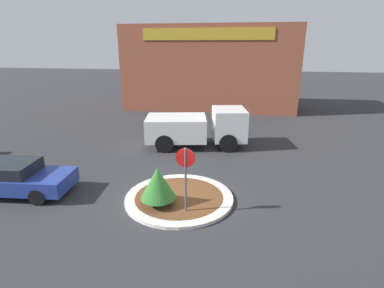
{
  "coord_description": "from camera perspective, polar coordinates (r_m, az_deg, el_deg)",
  "views": [
    {
      "loc": [
        2.08,
        -9.72,
        5.45
      ],
      "look_at": [
        0.04,
        2.65,
        1.3
      ],
      "focal_mm": 28.0,
      "sensor_mm": 36.0,
      "label": 1
    }
  ],
  "objects": [
    {
      "name": "stop_sign",
      "position": [
        9.71,
        -1.24,
        -4.93
      ],
      "size": [
        0.64,
        0.07,
        2.37
      ],
      "color": "#4C4C51",
      "rests_on": "ground_plane"
    },
    {
      "name": "storefront_building",
      "position": [
        27.75,
        3.53,
        14.34
      ],
      "size": [
        14.7,
        6.07,
        7.09
      ],
      "color": "brown",
      "rests_on": "ground_plane"
    },
    {
      "name": "island_shrub",
      "position": [
        10.46,
        -6.53,
        -7.37
      ],
      "size": [
        1.23,
        1.23,
        1.38
      ],
      "color": "brown",
      "rests_on": "traffic_island"
    },
    {
      "name": "traffic_island",
      "position": [
        11.31,
        -2.44,
        -10.18
      ],
      "size": [
        4.0,
        4.0,
        0.12
      ],
      "color": "beige",
      "rests_on": "ground_plane"
    },
    {
      "name": "ground_plane",
      "position": [
        11.34,
        -2.44,
        -10.45
      ],
      "size": [
        120.0,
        120.0,
        0.0
      ],
      "primitive_type": "plane",
      "color": "#2D2D30"
    },
    {
      "name": "utility_truck",
      "position": [
        16.74,
        1.08,
        3.29
      ],
      "size": [
        5.79,
        3.25,
        2.12
      ],
      "rotation": [
        0.0,
        0.0,
        0.18
      ],
      "color": "white",
      "rests_on": "ground_plane"
    },
    {
      "name": "parked_sedan_blue",
      "position": [
        13.36,
        -30.9,
        -5.5
      ],
      "size": [
        4.41,
        2.11,
        1.27
      ],
      "rotation": [
        0.0,
        0.0,
        0.09
      ],
      "color": "navy",
      "rests_on": "ground_plane"
    }
  ]
}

